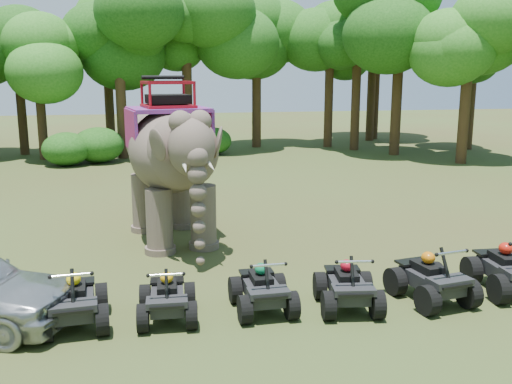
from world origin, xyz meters
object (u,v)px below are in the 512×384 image
Objects in this scene: elephant at (171,160)px; atv_2 at (263,283)px; atv_5 at (509,263)px; atv_4 at (432,272)px; atv_0 at (74,295)px; atv_1 at (167,292)px; atv_3 at (348,280)px.

elephant is 3.46× the size of atv_2.
atv_4 is at bearing -172.28° from atv_5.
atv_1 is at bearing -6.02° from atv_0.
atv_4 is at bearing -57.80° from elephant.
atv_3 is at bearing 0.15° from atv_1.
atv_2 is at bearing -179.01° from atv_3.
elephant is at bearing 128.08° from atv_3.
elephant is 3.18× the size of atv_4.
atv_3 is at bearing 170.63° from atv_4.
elephant reaches higher than atv_0.
atv_5 reaches higher than atv_4.
atv_1 is (1.74, -0.05, -0.06)m from atv_0.
elephant is 3.60× the size of atv_1.
atv_5 is at bearing -48.06° from elephant.
atv_2 is 5.49m from atv_5.
atv_1 is (-0.39, -5.51, -1.75)m from elephant.
atv_1 is at bearing -174.40° from atv_3.
atv_0 is 1.03× the size of atv_3.
atv_5 is at bearing 2.68° from atv_1.
atv_3 reaches higher than atv_2.
atv_0 reaches higher than atv_1.
atv_4 reaches higher than atv_0.
elephant reaches higher than atv_3.
atv_5 reaches higher than atv_2.
elephant is 3.27× the size of atv_0.
atv_2 is 0.88× the size of atv_5.
atv_4 is at bearing 1.09° from atv_1.
atv_4 is (1.86, 0.01, 0.03)m from atv_3.
atv_2 is at bearing -4.36° from atv_0.
atv_1 is at bearing -176.89° from atv_5.
atv_1 is 5.51m from atv_4.
atv_4 is (5.51, -0.16, 0.07)m from atv_1.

